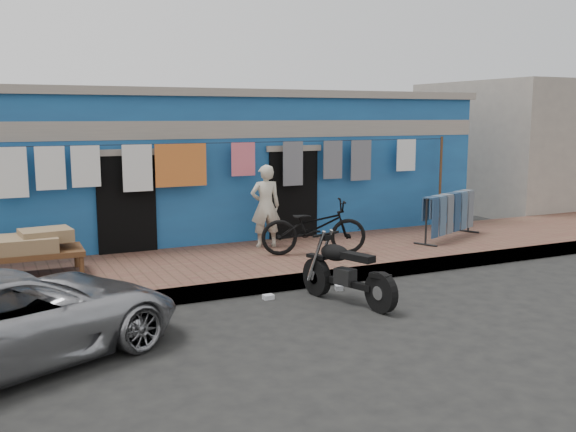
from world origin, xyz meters
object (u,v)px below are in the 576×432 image
(charpoy, at_px, (17,256))
(jeans_rack, at_px, (449,215))
(motorcycle, at_px, (348,270))
(car, at_px, (11,316))
(seated_person, at_px, (265,206))
(bicycle, at_px, (314,221))

(charpoy, relative_size, jeans_rack, 1.05)
(jeans_rack, bearing_deg, motorcycle, -147.82)
(charpoy, bearing_deg, car, -93.91)
(car, height_order, motorcycle, car)
(motorcycle, xyz_separation_m, charpoy, (-4.47, 2.81, 0.09))
(seated_person, bearing_deg, jeans_rack, 177.08)
(motorcycle, distance_m, charpoy, 5.28)
(seated_person, bearing_deg, motorcycle, 98.12)
(bicycle, xyz_separation_m, motorcycle, (-0.64, -2.31, -0.36))
(seated_person, height_order, jeans_rack, seated_person)
(motorcycle, bearing_deg, car, 166.24)
(car, height_order, seated_person, seated_person)
(bicycle, relative_size, jeans_rack, 0.95)
(car, distance_m, bicycle, 6.00)
(seated_person, height_order, charpoy, seated_person)
(car, bearing_deg, charpoy, -28.40)
(bicycle, distance_m, jeans_rack, 3.31)
(bicycle, height_order, charpoy, bicycle)
(bicycle, bearing_deg, seated_person, 46.51)
(seated_person, bearing_deg, charpoy, 16.54)
(car, bearing_deg, seated_person, -76.26)
(seated_person, height_order, bicycle, seated_person)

